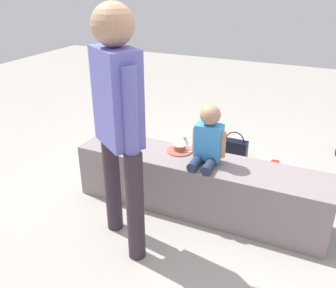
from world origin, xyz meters
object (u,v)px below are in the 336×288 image
cake_plate (180,149)px  party_cup_red (275,167)px  child_seated (208,138)px  handbag_black_leather (234,148)px  adult_standing (118,113)px  gift_bag (205,157)px  water_bottle_near_gift (185,146)px  cake_box_white (159,166)px

cake_plate → party_cup_red: cake_plate is taller
child_seated → handbag_black_leather: child_seated is taller
adult_standing → handbag_black_leather: 2.00m
gift_bag → water_bottle_near_gift: bearing=141.0°
water_bottle_near_gift → gift_bag: bearing=-39.0°
cake_plate → handbag_black_leather: bearing=77.5°
handbag_black_leather → cake_box_white: bearing=-133.7°
cake_plate → handbag_black_leather: cake_plate is taller
gift_bag → party_cup_red: bearing=20.3°
child_seated → gift_bag: (-0.25, 0.71, -0.55)m
child_seated → gift_bag: child_seated is taller
adult_standing → handbag_black_leather: (0.36, 1.73, -0.93)m
child_seated → party_cup_red: size_ratio=4.08×
party_cup_red → handbag_black_leather: 0.50m
gift_bag → party_cup_red: gift_bag is taller
adult_standing → water_bottle_near_gift: 1.87m
cake_plate → gift_bag: size_ratio=0.74×
party_cup_red → handbag_black_leather: (-0.47, 0.16, 0.05)m
party_cup_red → cake_box_white: cake_box_white is taller
water_bottle_near_gift → party_cup_red: 1.01m
cake_box_white → adult_standing: bearing=-77.0°
gift_bag → party_cup_red: size_ratio=2.56×
adult_standing → cake_box_white: (-0.25, 1.08, -0.98)m
water_bottle_near_gift → cake_box_white: size_ratio=0.57×
gift_bag → handbag_black_leather: 0.45m
cake_plate → handbag_black_leather: 1.11m
adult_standing → water_bottle_near_gift: adult_standing is taller
adult_standing → water_bottle_near_gift: (-0.17, 1.60, -0.95)m
gift_bag → water_bottle_near_gift: gift_bag is taller
gift_bag → cake_box_white: size_ratio=0.95×
child_seated → gift_bag: bearing=109.6°
cake_plate → water_bottle_near_gift: size_ratio=1.24×
adult_standing → cake_plate: size_ratio=7.66×
child_seated → adult_standing: bearing=-124.6°
cake_box_white → handbag_black_leather: (0.61, 0.64, 0.04)m
gift_bag → cake_box_white: 0.49m
gift_bag → handbag_black_leather: bearing=64.3°
child_seated → cake_plate: child_seated is taller
adult_standing → water_bottle_near_gift: bearing=96.2°
child_seated → party_cup_red: bearing=66.4°
cake_plate → gift_bag: 0.71m
cake_plate → water_bottle_near_gift: bearing=109.3°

